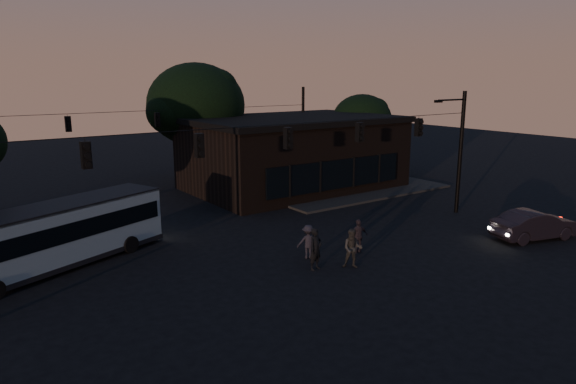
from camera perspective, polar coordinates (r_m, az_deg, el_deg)
ground at (r=22.13m, az=6.11°, el=-9.47°), size 120.00×120.00×0.00m
sidewalk_far_right at (r=39.81m, az=5.71°, el=0.66°), size 14.00×10.00×0.15m
building at (r=39.02m, az=0.54°, el=4.41°), size 15.40×10.41×5.40m
tree_behind at (r=41.30m, az=-10.18°, el=9.53°), size 7.60×7.60×9.43m
tree_right at (r=46.10m, az=8.21°, el=7.96°), size 5.20×5.20×6.86m
signal_rig_near at (r=23.95m, az=0.00°, el=3.38°), size 26.24×0.30×7.50m
signal_rig_far at (r=38.04m, az=-14.22°, el=6.08°), size 26.24×0.30×7.50m
bus at (r=24.90m, az=-24.26°, el=-4.13°), size 10.28×5.89×2.85m
car at (r=29.78m, az=25.77°, el=-3.31°), size 4.90×2.86×1.53m
pedestrian_a at (r=22.65m, az=3.09°, el=-6.33°), size 0.77×0.60×1.89m
pedestrian_b at (r=23.03m, az=7.19°, el=-6.24°), size 1.09×1.08×1.78m
pedestrian_c at (r=24.99m, az=7.83°, el=-4.87°), size 1.04×0.61×1.67m
pedestrian_d at (r=24.05m, az=2.26°, el=-5.53°), size 1.20×1.02×1.61m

